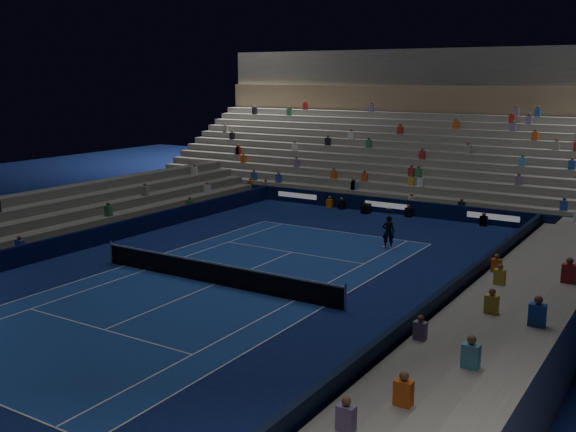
{
  "coord_description": "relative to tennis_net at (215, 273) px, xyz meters",
  "views": [
    {
      "loc": [
        17.68,
        -22.08,
        8.92
      ],
      "look_at": [
        0.0,
        6.0,
        2.0
      ],
      "focal_mm": 41.76,
      "sensor_mm": 36.0,
      "label": 1
    }
  ],
  "objects": [
    {
      "name": "grandstand_east",
      "position": [
        13.17,
        0.0,
        0.41
      ],
      "size": [
        5.0,
        37.0,
        2.5
      ],
      "color": "gray",
      "rests_on": "ground"
    },
    {
      "name": "sponsor_barrier_east",
      "position": [
        9.7,
        0.0,
        -0.0
      ],
      "size": [
        0.25,
        37.0,
        1.0
      ],
      "primitive_type": "cube",
      "color": "black",
      "rests_on": "ground"
    },
    {
      "name": "grandstand_west",
      "position": [
        -13.17,
        0.0,
        0.41
      ],
      "size": [
        5.0,
        37.0,
        2.5
      ],
      "color": "#61615D",
      "rests_on": "ground"
    },
    {
      "name": "court_surface",
      "position": [
        0.0,
        0.0,
        -0.5
      ],
      "size": [
        10.97,
        23.77,
        0.01
      ],
      "primitive_type": "cube",
      "color": "navy",
      "rests_on": "ground"
    },
    {
      "name": "sponsor_barrier_west",
      "position": [
        -9.7,
        0.0,
        -0.0
      ],
      "size": [
        0.25,
        37.0,
        1.0
      ],
      "primitive_type": "cube",
      "color": "black",
      "rests_on": "ground"
    },
    {
      "name": "sponsor_barrier_far",
      "position": [
        0.0,
        18.5,
        -0.0
      ],
      "size": [
        44.0,
        0.25,
        1.0
      ],
      "primitive_type": "cube",
      "color": "black",
      "rests_on": "ground"
    },
    {
      "name": "broadcast_camera",
      "position": [
        -1.18,
        17.61,
        -0.17
      ],
      "size": [
        0.55,
        0.97,
        0.64
      ],
      "color": "black",
      "rests_on": "ground"
    },
    {
      "name": "grandstand_main",
      "position": [
        0.0,
        27.9,
        2.87
      ],
      "size": [
        44.0,
        15.2,
        11.2
      ],
      "color": "slate",
      "rests_on": "ground"
    },
    {
      "name": "ground",
      "position": [
        0.0,
        0.0,
        -0.5
      ],
      "size": [
        90.0,
        90.0,
        0.0
      ],
      "primitive_type": "plane",
      "color": "#0D1A53",
      "rests_on": "ground"
    },
    {
      "name": "tennis_net",
      "position": [
        0.0,
        0.0,
        0.0
      ],
      "size": [
        12.9,
        0.1,
        1.1
      ],
      "color": "#B2B2B7",
      "rests_on": "ground"
    },
    {
      "name": "tennis_player",
      "position": [
        3.83,
        9.88,
        0.38
      ],
      "size": [
        0.76,
        0.65,
        1.76
      ],
      "primitive_type": "imported",
      "rotation": [
        0.0,
        0.0,
        3.56
      ],
      "color": "black",
      "rests_on": "ground"
    }
  ]
}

